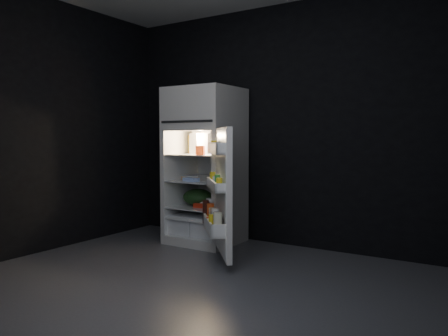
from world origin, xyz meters
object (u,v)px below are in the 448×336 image
Objects in this scene: refrigerator at (206,160)px; yogurt_tray at (206,205)px; milk_jug at (198,144)px; fridge_door at (220,194)px; egg_carton at (211,178)px.

yogurt_tray is at bearing -54.58° from refrigerator.
refrigerator is 7.42× the size of milk_jug.
fridge_door is 0.79m from yogurt_tray.
milk_jug is 0.74m from yogurt_tray.
milk_jug is at bearing 172.74° from refrigerator.
refrigerator is 0.95m from fridge_door.
refrigerator is 6.21× the size of egg_carton.
refrigerator is 6.69× the size of yogurt_tray.
egg_carton is at bearing 130.77° from fridge_door.
milk_jug is 0.90× the size of yogurt_tray.
yogurt_tray is at bearing -14.28° from milk_jug.
milk_jug is at bearing 137.57° from fridge_door.
fridge_door is at bearing -23.06° from milk_jug.
fridge_door is 4.59× the size of yogurt_tray.
refrigerator is 1.46× the size of fridge_door.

